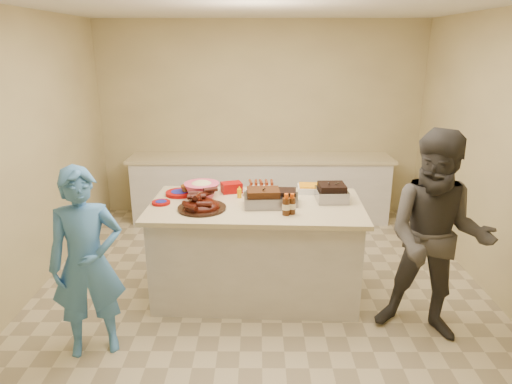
{
  "coord_description": "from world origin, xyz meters",
  "views": [
    {
      "loc": [
        -0.03,
        -3.91,
        2.36
      ],
      "look_at": [
        -0.05,
        0.17,
        1.04
      ],
      "focal_mm": 32.0,
      "sensor_mm": 36.0,
      "label": 1
    }
  ],
  "objects_px": {
    "plastic_cup": "(186,194)",
    "guest_blue": "(98,348)",
    "bbq_bottle_a": "(286,215)",
    "roasting_pan": "(331,201)",
    "coleslaw_bowl": "(202,197)",
    "island": "(256,292)",
    "guest_gray": "(424,332)",
    "bbq_bottle_b": "(292,214)",
    "rib_platter": "(202,209)",
    "mustard_bottle": "(239,198)"
  },
  "relations": [
    {
      "from": "bbq_bottle_a",
      "to": "coleslaw_bowl",
      "type": "bearing_deg",
      "value": 147.8
    },
    {
      "from": "roasting_pan",
      "to": "mustard_bottle",
      "type": "bearing_deg",
      "value": 172.33
    },
    {
      "from": "island",
      "to": "bbq_bottle_a",
      "type": "bearing_deg",
      "value": -45.56
    },
    {
      "from": "island",
      "to": "rib_platter",
      "type": "relative_size",
      "value": 4.5
    },
    {
      "from": "guest_blue",
      "to": "guest_gray",
      "type": "xyz_separation_m",
      "value": [
        2.75,
        0.22,
        0.0
      ]
    },
    {
      "from": "coleslaw_bowl",
      "to": "guest_gray",
      "type": "relative_size",
      "value": 0.2
    },
    {
      "from": "coleslaw_bowl",
      "to": "plastic_cup",
      "type": "distance_m",
      "value": 0.18
    },
    {
      "from": "bbq_bottle_a",
      "to": "guest_gray",
      "type": "height_order",
      "value": "bbq_bottle_a"
    },
    {
      "from": "rib_platter",
      "to": "coleslaw_bowl",
      "type": "relative_size",
      "value": 1.28
    },
    {
      "from": "roasting_pan",
      "to": "guest_gray",
      "type": "height_order",
      "value": "roasting_pan"
    },
    {
      "from": "island",
      "to": "guest_gray",
      "type": "bearing_deg",
      "value": -21.93
    },
    {
      "from": "bbq_bottle_a",
      "to": "mustard_bottle",
      "type": "bearing_deg",
      "value": 132.28
    },
    {
      "from": "rib_platter",
      "to": "bbq_bottle_b",
      "type": "relative_size",
      "value": 2.37
    },
    {
      "from": "bbq_bottle_a",
      "to": "guest_gray",
      "type": "xyz_separation_m",
      "value": [
        1.19,
        -0.36,
        -0.94
      ]
    },
    {
      "from": "guest_gray",
      "to": "rib_platter",
      "type": "bearing_deg",
      "value": -172.61
    },
    {
      "from": "rib_platter",
      "to": "guest_gray",
      "type": "distance_m",
      "value": 2.22
    },
    {
      "from": "roasting_pan",
      "to": "guest_blue",
      "type": "bearing_deg",
      "value": -156.46
    },
    {
      "from": "bbq_bottle_a",
      "to": "bbq_bottle_b",
      "type": "xyz_separation_m",
      "value": [
        0.05,
        0.03,
        0.0
      ]
    },
    {
      "from": "island",
      "to": "plastic_cup",
      "type": "distance_m",
      "value": 1.2
    },
    {
      "from": "bbq_bottle_a",
      "to": "plastic_cup",
      "type": "xyz_separation_m",
      "value": [
        -0.96,
        0.57,
        0.0
      ]
    },
    {
      "from": "rib_platter",
      "to": "guest_gray",
      "type": "bearing_deg",
      "value": -14.61
    },
    {
      "from": "bbq_bottle_b",
      "to": "mustard_bottle",
      "type": "xyz_separation_m",
      "value": [
        -0.48,
        0.44,
        0.0
      ]
    },
    {
      "from": "rib_platter",
      "to": "mustard_bottle",
      "type": "relative_size",
      "value": 3.67
    },
    {
      "from": "mustard_bottle",
      "to": "bbq_bottle_b",
      "type": "bearing_deg",
      "value": -42.47
    },
    {
      "from": "rib_platter",
      "to": "mustard_bottle",
      "type": "height_order",
      "value": "rib_platter"
    },
    {
      "from": "rib_platter",
      "to": "guest_blue",
      "type": "distance_m",
      "value": 1.44
    },
    {
      "from": "coleslaw_bowl",
      "to": "bbq_bottle_b",
      "type": "relative_size",
      "value": 1.85
    },
    {
      "from": "plastic_cup",
      "to": "guest_gray",
      "type": "height_order",
      "value": "plastic_cup"
    },
    {
      "from": "mustard_bottle",
      "to": "guest_gray",
      "type": "distance_m",
      "value": 2.05
    },
    {
      "from": "bbq_bottle_a",
      "to": "roasting_pan",
      "type": "bearing_deg",
      "value": 40.24
    },
    {
      "from": "island",
      "to": "bbq_bottle_a",
      "type": "height_order",
      "value": "bbq_bottle_a"
    },
    {
      "from": "roasting_pan",
      "to": "bbq_bottle_b",
      "type": "distance_m",
      "value": 0.54
    },
    {
      "from": "bbq_bottle_a",
      "to": "island",
      "type": "bearing_deg",
      "value": 132.13
    },
    {
      "from": "rib_platter",
      "to": "roasting_pan",
      "type": "xyz_separation_m",
      "value": [
        1.21,
        0.24,
        0.0
      ]
    },
    {
      "from": "roasting_pan",
      "to": "island",
      "type": "bearing_deg",
      "value": -174.87
    },
    {
      "from": "island",
      "to": "bbq_bottle_b",
      "type": "bearing_deg",
      "value": -37.25
    },
    {
      "from": "coleslaw_bowl",
      "to": "bbq_bottle_b",
      "type": "height_order",
      "value": "coleslaw_bowl"
    },
    {
      "from": "mustard_bottle",
      "to": "guest_gray",
      "type": "xyz_separation_m",
      "value": [
        1.62,
        -0.83,
        -0.94
      ]
    },
    {
      "from": "roasting_pan",
      "to": "mustard_bottle",
      "type": "xyz_separation_m",
      "value": [
        -0.88,
        0.08,
        0.0
      ]
    },
    {
      "from": "rib_platter",
      "to": "guest_gray",
      "type": "relative_size",
      "value": 0.25
    },
    {
      "from": "coleslaw_bowl",
      "to": "plastic_cup",
      "type": "bearing_deg",
      "value": 157.9
    },
    {
      "from": "plastic_cup",
      "to": "guest_blue",
      "type": "distance_m",
      "value": 1.61
    },
    {
      "from": "rib_platter",
      "to": "plastic_cup",
      "type": "distance_m",
      "value": 0.47
    },
    {
      "from": "roasting_pan",
      "to": "guest_gray",
      "type": "xyz_separation_m",
      "value": [
        0.74,
        -0.75,
        -0.94
      ]
    },
    {
      "from": "guest_blue",
      "to": "mustard_bottle",
      "type": "bearing_deg",
      "value": 25.84
    },
    {
      "from": "coleslaw_bowl",
      "to": "plastic_cup",
      "type": "xyz_separation_m",
      "value": [
        -0.16,
        0.07,
        0.0
      ]
    },
    {
      "from": "island",
      "to": "rib_platter",
      "type": "bearing_deg",
      "value": -160.77
    },
    {
      "from": "island",
      "to": "bbq_bottle_a",
      "type": "distance_m",
      "value": 1.02
    },
    {
      "from": "roasting_pan",
      "to": "plastic_cup",
      "type": "relative_size",
      "value": 2.71
    },
    {
      "from": "guest_gray",
      "to": "mustard_bottle",
      "type": "bearing_deg",
      "value": 174.79
    }
  ]
}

